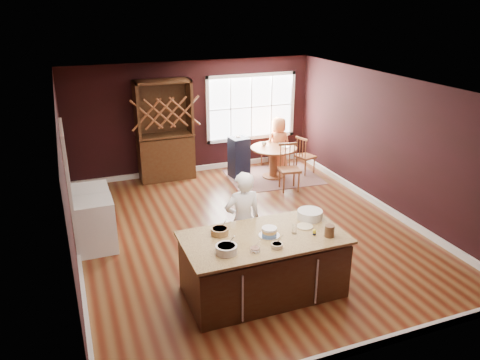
% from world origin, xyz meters
% --- Properties ---
extents(room_shell, '(7.00, 7.00, 7.00)m').
position_xyz_m(room_shell, '(0.00, 0.00, 1.35)').
color(room_shell, brown).
rests_on(room_shell, ground).
extents(window, '(2.36, 0.10, 1.66)m').
position_xyz_m(window, '(1.50, 3.47, 1.50)').
color(window, white).
rests_on(window, room_shell).
extents(doorway, '(0.08, 1.26, 2.13)m').
position_xyz_m(doorway, '(-2.97, 0.60, 1.02)').
color(doorway, white).
rests_on(doorway, room_shell).
extents(kitchen_island, '(2.29, 1.20, 0.92)m').
position_xyz_m(kitchen_island, '(-0.50, -1.89, 0.44)').
color(kitchen_island, '#3C1C0D').
rests_on(kitchen_island, ground).
extents(dining_table, '(1.09, 1.09, 0.75)m').
position_xyz_m(dining_table, '(1.64, 2.38, 0.53)').
color(dining_table, brown).
rests_on(dining_table, ground).
extents(baker, '(0.60, 0.40, 1.62)m').
position_xyz_m(baker, '(-0.52, -1.13, 0.81)').
color(baker, white).
rests_on(baker, ground).
extents(layer_cake, '(0.30, 0.30, 0.12)m').
position_xyz_m(layer_cake, '(-0.42, -1.90, 0.98)').
color(layer_cake, white).
rests_on(layer_cake, kitchen_island).
extents(bowl_blue, '(0.29, 0.29, 0.11)m').
position_xyz_m(bowl_blue, '(-1.14, -2.13, 0.98)').
color(bowl_blue, white).
rests_on(bowl_blue, kitchen_island).
extents(bowl_yellow, '(0.25, 0.25, 0.10)m').
position_xyz_m(bowl_yellow, '(-1.06, -1.61, 0.97)').
color(bowl_yellow, '#9E633D').
rests_on(bowl_yellow, kitchen_island).
extents(bowl_pink, '(0.15, 0.15, 0.05)m').
position_xyz_m(bowl_pink, '(-0.78, -2.23, 0.95)').
color(bowl_pink, silver).
rests_on(bowl_pink, kitchen_island).
extents(bowl_olive, '(0.16, 0.16, 0.06)m').
position_xyz_m(bowl_olive, '(-0.47, -2.24, 0.95)').
color(bowl_olive, beige).
rests_on(bowl_olive, kitchen_island).
extents(drinking_glass, '(0.07, 0.07, 0.14)m').
position_xyz_m(drinking_glass, '(-0.06, -1.97, 0.99)').
color(drinking_glass, silver).
rests_on(drinking_glass, kitchen_island).
extents(dinner_plate, '(0.24, 0.24, 0.02)m').
position_xyz_m(dinner_plate, '(0.17, -1.84, 0.93)').
color(dinner_plate, '#F9ECCE').
rests_on(dinner_plate, kitchen_island).
extents(white_tub, '(0.38, 0.38, 0.13)m').
position_xyz_m(white_tub, '(0.38, -1.61, 0.99)').
color(white_tub, white).
rests_on(white_tub, kitchen_island).
extents(stoneware_crock, '(0.14, 0.14, 0.17)m').
position_xyz_m(stoneware_crock, '(0.35, -2.22, 1.00)').
color(stoneware_crock, brown).
rests_on(stoneware_crock, kitchen_island).
extents(toy_figurine, '(0.05, 0.05, 0.09)m').
position_xyz_m(toy_figurine, '(0.18, -2.11, 0.96)').
color(toy_figurine, '#FFF420').
rests_on(toy_figurine, kitchen_island).
extents(rug, '(2.24, 1.79, 0.01)m').
position_xyz_m(rug, '(1.64, 2.38, 0.01)').
color(rug, brown).
rests_on(rug, ground).
extents(chair_east, '(0.48, 0.49, 0.95)m').
position_xyz_m(chair_east, '(2.49, 2.35, 0.47)').
color(chair_east, brown).
rests_on(chair_east, ground).
extents(chair_south, '(0.51, 0.49, 1.06)m').
position_xyz_m(chair_south, '(1.63, 1.51, 0.53)').
color(chair_south, brown).
rests_on(chair_south, ground).
extents(chair_north, '(0.49, 0.48, 0.90)m').
position_xyz_m(chair_north, '(1.91, 3.20, 0.45)').
color(chair_north, '#935632').
rests_on(chair_north, ground).
extents(seated_woman, '(0.69, 0.47, 1.35)m').
position_xyz_m(seated_woman, '(1.97, 2.83, 0.67)').
color(seated_woman, '#F1894E').
rests_on(seated_woman, ground).
extents(high_chair, '(0.46, 0.46, 1.02)m').
position_xyz_m(high_chair, '(0.88, 2.71, 0.51)').
color(high_chair, '#1F2942').
rests_on(high_chair, ground).
extents(toddler, '(0.18, 0.14, 0.26)m').
position_xyz_m(toddler, '(0.89, 2.73, 0.81)').
color(toddler, '#8CA5BF').
rests_on(toddler, high_chair).
extents(table_plate, '(0.19, 0.19, 0.01)m').
position_xyz_m(table_plate, '(1.90, 2.30, 0.76)').
color(table_plate, beige).
rests_on(table_plate, dining_table).
extents(table_cup, '(0.12, 0.12, 0.10)m').
position_xyz_m(table_cup, '(1.47, 2.58, 0.80)').
color(table_cup, white).
rests_on(table_cup, dining_table).
extents(hutch, '(1.28, 0.53, 2.34)m').
position_xyz_m(hutch, '(-0.76, 3.22, 1.17)').
color(hutch, '#3D2616').
rests_on(hutch, ground).
extents(washer, '(0.63, 0.61, 0.92)m').
position_xyz_m(washer, '(-2.64, 0.28, 0.46)').
color(washer, white).
rests_on(washer, ground).
extents(dryer, '(0.62, 0.60, 0.91)m').
position_xyz_m(dryer, '(-2.64, 0.92, 0.45)').
color(dryer, silver).
rests_on(dryer, ground).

